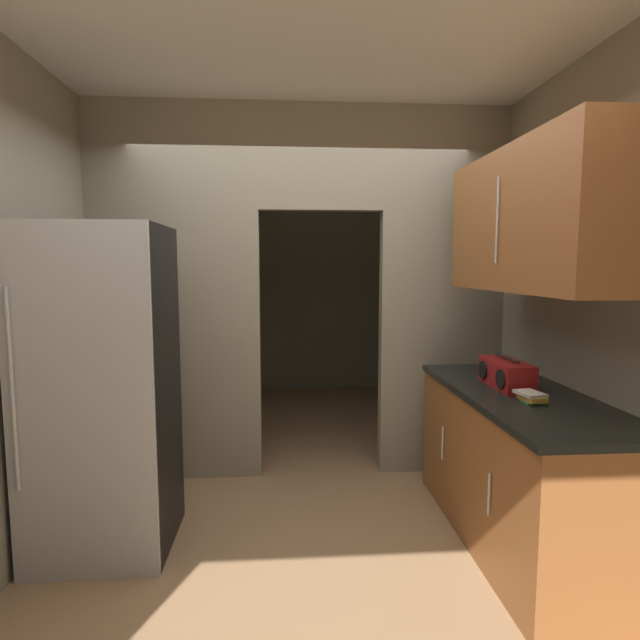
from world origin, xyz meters
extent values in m
plane|color=#93704C|center=(0.00, 0.00, 0.00)|extent=(20.00, 20.00, 0.00)
cube|color=silver|center=(0.00, 0.36, 2.85)|extent=(3.54, 6.43, 0.06)
cube|color=gray|center=(-0.95, 1.22, 1.41)|extent=(1.25, 0.12, 2.82)
cube|color=gray|center=(1.09, 1.22, 1.41)|extent=(0.96, 0.12, 2.82)
cube|color=gray|center=(0.15, 1.22, 2.44)|extent=(0.93, 0.12, 0.78)
cube|color=gray|center=(0.00, 4.06, 1.41)|extent=(3.14, 0.10, 2.82)
cube|color=gray|center=(-1.52, 2.64, 1.41)|extent=(0.10, 2.84, 2.82)
cube|color=gray|center=(1.52, 2.64, 1.41)|extent=(0.10, 2.84, 2.82)
cube|color=black|center=(-1.17, 0.25, 0.93)|extent=(0.74, 0.67, 1.86)
cube|color=#B7BABC|center=(-1.17, -0.10, 0.93)|extent=(0.74, 0.03, 1.86)
cylinder|color=#B7BABC|center=(-1.48, -0.13, 1.02)|extent=(0.02, 0.02, 1.02)
cube|color=brown|center=(1.23, 0.10, 0.43)|extent=(0.64, 1.72, 0.86)
cube|color=black|center=(1.23, 0.10, 0.88)|extent=(0.68, 1.72, 0.04)
cylinder|color=#B7BABC|center=(0.90, -0.27, 0.47)|extent=(0.01, 0.01, 0.22)
cylinder|color=#B7BABC|center=(0.90, 0.48, 0.47)|extent=(0.01, 0.01, 0.22)
cube|color=brown|center=(1.23, 0.10, 1.89)|extent=(0.34, 1.55, 0.79)
cylinder|color=#B7BABC|center=(1.05, 0.10, 1.89)|extent=(0.01, 0.01, 0.48)
cube|color=maroon|center=(1.20, 0.24, 0.98)|extent=(0.18, 0.43, 0.16)
cylinder|color=#262626|center=(1.20, 0.24, 1.09)|extent=(0.02, 0.30, 0.02)
cylinder|color=black|center=(1.10, 0.11, 0.98)|extent=(0.01, 0.11, 0.11)
cylinder|color=black|center=(1.10, 0.37, 0.98)|extent=(0.01, 0.11, 0.11)
cube|color=#388C47|center=(1.19, -0.11, 0.91)|extent=(0.11, 0.12, 0.01)
cube|color=gold|center=(1.18, -0.12, 0.93)|extent=(0.11, 0.15, 0.03)
cube|color=beige|center=(1.17, -0.10, 0.95)|extent=(0.14, 0.17, 0.02)
camera|label=1|loc=(-0.15, -2.70, 1.64)|focal=28.70mm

